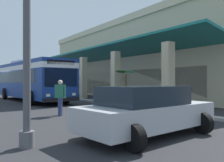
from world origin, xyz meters
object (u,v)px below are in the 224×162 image
(pedestrian, at_px, (60,96))
(potted_palm, at_px, (126,94))
(parked_sedan_silver, at_px, (147,110))
(transit_bus, at_px, (31,78))

(pedestrian, distance_m, potted_palm, 6.91)
(parked_sedan_silver, distance_m, potted_palm, 10.22)
(parked_sedan_silver, relative_size, potted_palm, 1.90)
(pedestrian, relative_size, potted_palm, 0.69)
(transit_bus, bearing_deg, parked_sedan_silver, -2.52)
(transit_bus, xyz_separation_m, pedestrian, (9.30, -1.17, -0.92))
(pedestrian, xyz_separation_m, potted_palm, (-3.07, 6.19, -0.25))
(transit_bus, xyz_separation_m, potted_palm, (6.23, 5.02, -1.16))
(parked_sedan_silver, relative_size, pedestrian, 2.74)
(transit_bus, distance_m, pedestrian, 9.42)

